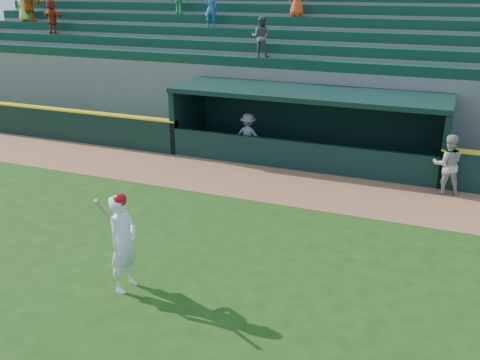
{
  "coord_description": "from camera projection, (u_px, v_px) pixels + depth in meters",
  "views": [
    {
      "loc": [
        4.7,
        -9.91,
        5.87
      ],
      "look_at": [
        0.0,
        1.6,
        1.3
      ],
      "focal_mm": 40.0,
      "sensor_mm": 36.0,
      "label": 1
    }
  ],
  "objects": [
    {
      "name": "warning_track",
      "position": [
        280.0,
        185.0,
        16.56
      ],
      "size": [
        40.0,
        3.0,
        0.01
      ],
      "primitive_type": "cube",
      "color": "#9A603D",
      "rests_on": "ground"
    },
    {
      "name": "field_wall_left",
      "position": [
        12.0,
        119.0,
        22.14
      ],
      "size": [
        15.5,
        0.3,
        1.2
      ],
      "primitive_type": "cube",
      "color": "black",
      "rests_on": "ground"
    },
    {
      "name": "wall_stripe_left",
      "position": [
        10.0,
        104.0,
        21.92
      ],
      "size": [
        15.5,
        0.32,
        0.06
      ],
      "primitive_type": "cube",
      "color": "yellow",
      "rests_on": "field_wall_left"
    },
    {
      "name": "stands",
      "position": [
        338.0,
        72.0,
        22.41
      ],
      "size": [
        34.5,
        6.25,
        7.62
      ],
      "color": "slate",
      "rests_on": "ground"
    },
    {
      "name": "dugout_player_inside",
      "position": [
        248.0,
        136.0,
        18.98
      ],
      "size": [
        1.04,
        0.6,
        1.6
      ],
      "primitive_type": "imported",
      "rotation": [
        0.0,
        0.0,
        3.15
      ],
      "color": "gray",
      "rests_on": "ground"
    },
    {
      "name": "dugout_player_front",
      "position": [
        447.0,
        164.0,
        15.65
      ],
      "size": [
        1.01,
        0.87,
        1.8
      ],
      "primitive_type": "imported",
      "rotation": [
        0.0,
        0.0,
        3.38
      ],
      "color": "#A9A9A3",
      "rests_on": "ground"
    },
    {
      "name": "ground",
      "position": [
        214.0,
        255.0,
        12.31
      ],
      "size": [
        120.0,
        120.0,
        0.0
      ],
      "primitive_type": "plane",
      "color": "#1E4310",
      "rests_on": "ground"
    },
    {
      "name": "dugout",
      "position": [
        309.0,
        120.0,
        18.79
      ],
      "size": [
        9.4,
        2.8,
        2.46
      ],
      "color": "slate",
      "rests_on": "ground"
    },
    {
      "name": "batter_at_plate",
      "position": [
        123.0,
        242.0,
        10.63
      ],
      "size": [
        0.54,
        0.87,
        2.1
      ],
      "color": "white",
      "rests_on": "ground"
    }
  ]
}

